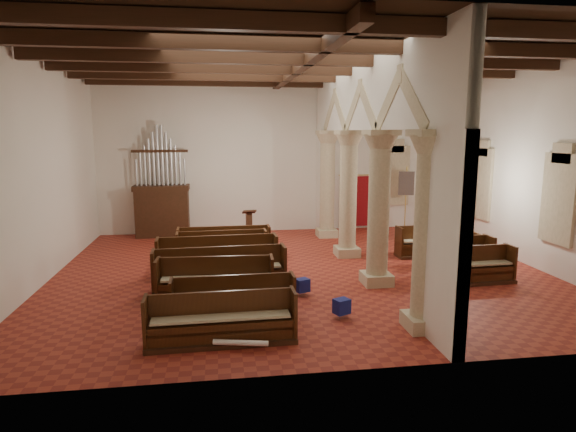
# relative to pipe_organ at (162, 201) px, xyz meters

# --- Properties ---
(floor) EXTENTS (14.00, 14.00, 0.00)m
(floor) POSITION_rel_pipe_organ_xyz_m (4.50, -5.50, -1.37)
(floor) COLOR #9E3322
(floor) RESTS_ON ground
(ceiling) EXTENTS (14.00, 14.00, 0.00)m
(ceiling) POSITION_rel_pipe_organ_xyz_m (4.50, -5.50, 4.63)
(ceiling) COLOR black
(ceiling) RESTS_ON wall_back
(wall_back) EXTENTS (14.00, 0.02, 6.00)m
(wall_back) POSITION_rel_pipe_organ_xyz_m (4.50, 0.50, 1.63)
(wall_back) COLOR white
(wall_back) RESTS_ON floor
(wall_front) EXTENTS (14.00, 0.02, 6.00)m
(wall_front) POSITION_rel_pipe_organ_xyz_m (4.50, -11.50, 1.63)
(wall_front) COLOR white
(wall_front) RESTS_ON floor
(wall_left) EXTENTS (0.02, 12.00, 6.00)m
(wall_left) POSITION_rel_pipe_organ_xyz_m (-2.50, -5.50, 1.63)
(wall_left) COLOR white
(wall_left) RESTS_ON floor
(wall_right) EXTENTS (0.02, 12.00, 6.00)m
(wall_right) POSITION_rel_pipe_organ_xyz_m (11.50, -5.50, 1.63)
(wall_right) COLOR white
(wall_right) RESTS_ON floor
(ceiling_beams) EXTENTS (13.80, 11.80, 0.30)m
(ceiling_beams) POSITION_rel_pipe_organ_xyz_m (4.50, -5.50, 4.45)
(ceiling_beams) COLOR #3B1F12
(ceiling_beams) RESTS_ON wall_back
(arcade) EXTENTS (0.90, 11.90, 6.00)m
(arcade) POSITION_rel_pipe_organ_xyz_m (6.30, -5.50, 2.19)
(arcade) COLOR beige
(arcade) RESTS_ON floor
(window_right_a) EXTENTS (0.03, 1.00, 2.20)m
(window_right_a) POSITION_rel_pipe_organ_xyz_m (11.48, -7.00, 0.83)
(window_right_a) COLOR #357762
(window_right_a) RESTS_ON wall_right
(window_right_b) EXTENTS (0.03, 1.00, 2.20)m
(window_right_b) POSITION_rel_pipe_organ_xyz_m (11.48, -3.00, 0.83)
(window_right_b) COLOR #357762
(window_right_b) RESTS_ON wall_right
(window_back) EXTENTS (1.00, 0.03, 2.20)m
(window_back) POSITION_rel_pipe_organ_xyz_m (9.50, 0.48, 0.83)
(window_back) COLOR #357762
(window_back) RESTS_ON wall_back
(pipe_organ) EXTENTS (2.10, 0.85, 4.40)m
(pipe_organ) POSITION_rel_pipe_organ_xyz_m (0.00, 0.00, 0.00)
(pipe_organ) COLOR #3B1F12
(pipe_organ) RESTS_ON floor
(lectern) EXTENTS (0.52, 0.53, 1.20)m
(lectern) POSITION_rel_pipe_organ_xyz_m (3.27, -1.26, -0.88)
(lectern) COLOR #331C10
(lectern) RESTS_ON floor
(dossal_curtain) EXTENTS (1.80, 0.07, 2.17)m
(dossal_curtain) POSITION_rel_pipe_organ_xyz_m (8.00, 0.42, -0.21)
(dossal_curtain) COLOR maroon
(dossal_curtain) RESTS_ON floor
(processional_banner) EXTENTS (0.59, 0.75, 2.67)m
(processional_banner) POSITION_rel_pipe_organ_xyz_m (9.59, -0.70, -0.54)
(processional_banner) COLOR #3B1F12
(processional_banner) RESTS_ON floor
(hymnal_box_a) EXTENTS (0.41, 0.37, 0.33)m
(hymnal_box_a) POSITION_rel_pipe_organ_xyz_m (4.78, -9.17, -1.11)
(hymnal_box_a) COLOR navy
(hymnal_box_a) RESTS_ON floor
(hymnal_box_b) EXTENTS (0.40, 0.36, 0.32)m
(hymnal_box_b) POSITION_rel_pipe_organ_xyz_m (4.18, -7.60, -1.11)
(hymnal_box_b) COLOR #152896
(hymnal_box_b) RESTS_ON floor
(hymnal_box_c) EXTENTS (0.29, 0.24, 0.28)m
(hymnal_box_c) POSITION_rel_pipe_organ_xyz_m (3.50, -5.54, -1.13)
(hymnal_box_c) COLOR #151997
(hymnal_box_c) RESTS_ON floor
(tube_heater_a) EXTENTS (1.03, 0.32, 0.10)m
(tube_heater_a) POSITION_rel_pipe_organ_xyz_m (2.51, -10.49, -1.21)
(tube_heater_a) COLOR white
(tube_heater_a) RESTS_ON floor
(tube_heater_b) EXTENTS (1.12, 0.40, 0.11)m
(tube_heater_b) POSITION_rel_pipe_organ_xyz_m (2.61, -8.32, -1.21)
(tube_heater_b) COLOR white
(tube_heater_b) RESTS_ON floor
(nave_pew_0) EXTENTS (2.89, 0.71, 0.99)m
(nave_pew_0) POSITION_rel_pipe_organ_xyz_m (2.17, -10.08, -1.05)
(nave_pew_0) COLOR #3B1F12
(nave_pew_0) RESTS_ON floor
(nave_pew_1) EXTENTS (2.70, 0.69, 0.95)m
(nave_pew_1) POSITION_rel_pipe_organ_xyz_m (2.44, -8.90, -1.06)
(nave_pew_1) COLOR #3B1F12
(nave_pew_1) RESTS_ON floor
(nave_pew_2) EXTENTS (2.82, 0.83, 1.05)m
(nave_pew_2) POSITION_rel_pipe_organ_xyz_m (2.05, -7.66, -1.02)
(nave_pew_2) COLOR #3B1F12
(nave_pew_2) RESTS_ON floor
(nave_pew_3) EXTENTS (3.40, 0.88, 1.11)m
(nave_pew_3) POSITION_rel_pipe_organ_xyz_m (2.17, -6.89, -1.01)
(nave_pew_3) COLOR #3B1F12
(nave_pew_3) RESTS_ON floor
(nave_pew_4) EXTENTS (3.38, 0.88, 1.13)m
(nave_pew_4) POSITION_rel_pipe_organ_xyz_m (2.11, -5.64, -1.00)
(nave_pew_4) COLOR #3B1F12
(nave_pew_4) RESTS_ON floor
(nave_pew_5) EXTENTS (2.74, 0.80, 1.05)m
(nave_pew_5) POSITION_rel_pipe_organ_xyz_m (2.24, -4.54, -1.02)
(nave_pew_5) COLOR #3B1F12
(nave_pew_5) RESTS_ON floor
(nave_pew_6) EXTENTS (2.95, 0.75, 1.03)m
(nave_pew_6) POSITION_rel_pipe_organ_xyz_m (2.32, -3.78, -1.03)
(nave_pew_6) COLOR #3B1F12
(nave_pew_6) RESTS_ON floor
(aisle_pew_0) EXTENTS (1.81, 0.75, 0.99)m
(aisle_pew_0) POSITION_rel_pipe_organ_xyz_m (9.14, -7.26, -1.04)
(aisle_pew_0) COLOR #3B1F12
(aisle_pew_0) RESTS_ON floor
(aisle_pew_1) EXTENTS (1.96, 0.79, 1.08)m
(aisle_pew_1) POSITION_rel_pipe_organ_xyz_m (8.92, -6.44, -1.01)
(aisle_pew_1) COLOR #3B1F12
(aisle_pew_1) RESTS_ON floor
(aisle_pew_2) EXTENTS (1.82, 0.74, 0.95)m
(aisle_pew_2) POSITION_rel_pipe_organ_xyz_m (9.15, -5.46, -1.05)
(aisle_pew_2) COLOR #3B1F12
(aisle_pew_2) RESTS_ON floor
(aisle_pew_3) EXTENTS (1.93, 0.74, 1.01)m
(aisle_pew_3) POSITION_rel_pipe_organ_xyz_m (8.82, -4.43, -1.03)
(aisle_pew_3) COLOR #3B1F12
(aisle_pew_3) RESTS_ON floor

